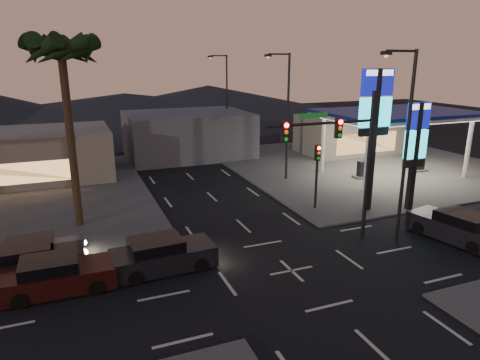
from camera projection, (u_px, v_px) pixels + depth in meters
name	position (u px, v px, depth m)	size (l,w,h in m)	color
ground	(291.00, 271.00, 19.95)	(140.00, 140.00, 0.00)	black
corner_lot_ne	(362.00, 164.00, 39.93)	(24.00, 24.00, 0.12)	#47443F
gas_station	(397.00, 116.00, 34.99)	(12.20, 8.20, 5.47)	silver
convenience_store	(349.00, 134.00, 44.59)	(10.00, 6.00, 4.00)	#726B5B
pylon_sign_tall	(375.00, 112.00, 26.16)	(2.20, 0.35, 9.00)	black
pylon_sign_short	(416.00, 140.00, 26.62)	(1.60, 0.35, 7.00)	black
traffic_signal_mast	(342.00, 147.00, 21.65)	(6.10, 0.39, 8.00)	black
pedestal_signal	(317.00, 166.00, 27.36)	(0.32, 0.39, 4.30)	black
streetlight_near	(404.00, 137.00, 21.71)	(2.14, 0.25, 10.00)	black
streetlight_mid	(286.00, 110.00, 33.34)	(2.14, 0.25, 10.00)	black
streetlight_far	(225.00, 96.00, 45.86)	(2.14, 0.25, 10.00)	black
palm_a	(62.00, 61.00, 22.70)	(4.41, 4.41, 10.86)	black
building_far_west	(6.00, 157.00, 34.13)	(16.00, 8.00, 4.00)	#726B5B
building_far_mid	(188.00, 134.00, 43.33)	(12.00, 9.00, 4.40)	#4C4C51
hill_right	(209.00, 99.00, 78.28)	(50.00, 50.00, 5.00)	black
hill_center	(125.00, 105.00, 73.09)	(60.00, 60.00, 4.00)	black
car_lane_a_front	(162.00, 255.00, 19.87)	(4.96, 2.30, 1.58)	black
car_lane_a_mid	(57.00, 276.00, 18.03)	(4.73, 2.03, 1.53)	black
car_lane_b_front	(36.00, 253.00, 20.23)	(4.38, 1.87, 1.42)	#5B5C5E
car_lane_b_mid	(32.00, 261.00, 19.46)	(4.46, 1.96, 1.44)	black
suv_station	(457.00, 227.00, 23.12)	(2.95, 5.21, 1.64)	black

